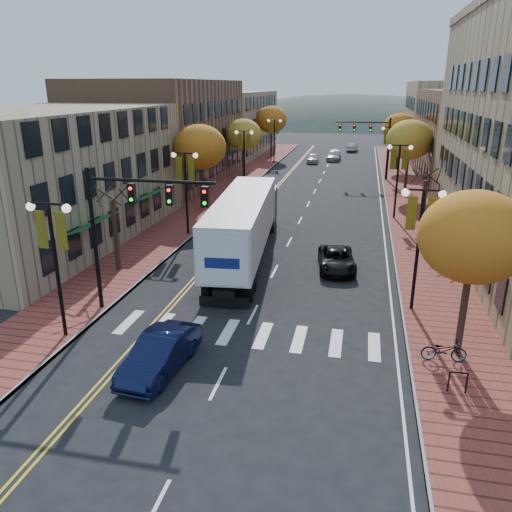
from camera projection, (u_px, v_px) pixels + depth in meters
The scene contains 32 objects.
ground at pixel (232, 356), 20.36m from camera, with size 200.00×200.00×0.00m, color black.
sidewalk_left at pixel (227, 190), 52.17m from camera, with size 4.00×85.00×0.15m, color brown.
sidewalk_right at pixel (405, 198), 48.62m from camera, with size 4.00×85.00×0.15m, color brown.
building_left_near at pixel (40, 177), 34.27m from camera, with size 12.00×22.00×9.00m, color #9E8966.
building_left_mid at pixel (165, 132), 55.21m from camera, with size 12.00×24.00×11.00m, color brown.
building_left_far at pixel (225, 123), 78.58m from camera, with size 12.00×26.00×9.50m, color #9E8966.
building_right_mid at pixel (495, 138), 53.93m from camera, with size 15.00×24.00×10.00m, color brown.
building_right_far at pixel (460, 120), 74.11m from camera, with size 15.00×20.00×11.00m, color #9E8966.
tree_left_a at pixel (116, 235), 28.80m from camera, with size 0.28×0.28×4.20m.
tree_left_b at pixel (200, 147), 42.56m from camera, with size 4.48×4.48×7.21m.
tree_left_c at pixel (243, 135), 57.48m from camera, with size 4.16×4.16×6.69m.
tree_left_d at pixel (271, 120), 73.95m from camera, with size 4.61×4.61×7.42m.
tree_right_a at pixel (474, 237), 18.79m from camera, with size 4.16×4.16×6.69m.
tree_right_b at pixel (423, 211), 34.50m from camera, with size 0.28×0.28×4.20m.
tree_right_c at pixel (410, 140), 48.26m from camera, with size 4.48×4.48×7.21m.
tree_right_d at pixel (400, 128), 63.11m from camera, with size 4.35×4.35×7.00m.
lamp_left_a at pixel (53, 244), 20.44m from camera, with size 1.96×0.36×6.05m.
lamp_left_b at pixel (186, 177), 35.24m from camera, with size 1.96×0.36×6.05m.
lamp_left_c at pixel (244, 148), 51.89m from camera, with size 1.96×0.36×6.05m.
lamp_left_d at pixel (274, 132), 68.53m from camera, with size 1.96×0.36×6.05m.
lamp_right_a at pixel (420, 226), 23.03m from camera, with size 1.96×0.36×6.05m.
lamp_right_b at pixel (398, 167), 39.68m from camera, with size 1.96×0.36×6.05m.
lamp_right_c at pixel (389, 143), 56.33m from camera, with size 1.96×0.36×6.05m.
traffic_mast_near at pixel (130, 214), 22.61m from camera, with size 6.10×0.35×7.00m.
traffic_mast_far at pixel (372, 137), 56.52m from camera, with size 6.10×0.34×7.00m.
semi_truck at pixel (246, 220), 31.28m from camera, with size 4.24×17.02×4.21m.
navy_sedan at pixel (160, 353), 19.12m from camera, with size 1.57×4.49×1.48m, color black.
black_suv at pixel (337, 260), 29.71m from camera, with size 2.08×4.52×1.26m, color black.
car_far_white at pixel (313, 158), 70.59m from camera, with size 1.56×3.87×1.32m, color silver.
car_far_silver at pixel (334, 156), 72.78m from camera, with size 1.85×4.55×1.32m, color #98999F.
car_far_oncoming at pixel (352, 147), 82.87m from camera, with size 1.40×4.01×1.32m, color #AAAAB2.
bicycle at pixel (444, 350), 19.60m from camera, with size 0.61×1.75×0.92m, color gray.
Camera 1 is at (4.70, -17.32, 10.50)m, focal length 35.00 mm.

